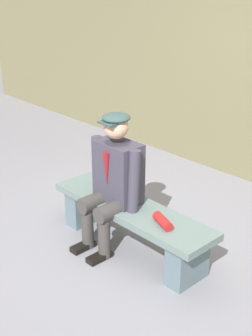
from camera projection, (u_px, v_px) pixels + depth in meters
name	position (u px, v px, depth m)	size (l,w,h in m)	color
ground_plane	(131.00, 248.00, 4.34)	(30.00, 30.00, 0.00)	gray
bench	(131.00, 220.00, 4.22)	(1.70, 0.44, 0.43)	slate
seated_man	(113.00, 177.00, 4.15)	(0.58, 0.59, 1.26)	#3C3948
rolled_magazine	(163.00, 221.00, 3.84)	(0.08, 0.08, 0.23)	#B21E1E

